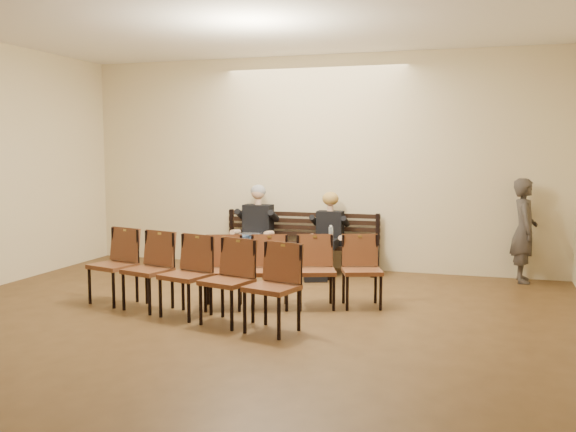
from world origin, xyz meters
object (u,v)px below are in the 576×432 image
at_px(bench, 299,257).
at_px(chair_row_front, 293,272).
at_px(seated_woman, 329,236).
at_px(water_bottle, 331,241).
at_px(bag, 315,273).
at_px(chair_row_back, 185,276).
at_px(passerby, 524,223).
at_px(laptop, 251,236).
at_px(seated_man, 256,227).

distance_m(bench, chair_row_front, 2.49).
height_order(seated_woman, water_bottle, seated_woman).
xyz_separation_m(bench, bag, (0.49, -0.76, -0.10)).
distance_m(bag, chair_row_back, 2.62).
height_order(passerby, chair_row_front, passerby).
height_order(bag, passerby, passerby).
xyz_separation_m(laptop, water_bottle, (1.38, -0.15, -0.00)).
relative_size(water_bottle, chair_row_front, 0.11).
bearing_deg(bench, bag, -57.45).
bearing_deg(chair_row_back, bench, 96.93).
xyz_separation_m(seated_man, seated_woman, (1.22, 0.00, -0.10)).
bearing_deg(bag, seated_man, 151.42).
height_order(bench, bag, bench).
xyz_separation_m(bench, water_bottle, (0.64, -0.41, 0.34)).
height_order(chair_row_front, chair_row_back, chair_row_back).
distance_m(water_bottle, passerby, 2.88).
distance_m(laptop, bag, 1.40).
xyz_separation_m(seated_man, laptop, (-0.05, -0.13, -0.13)).
relative_size(seated_man, passerby, 0.78).
bearing_deg(bag, water_bottle, 67.18).
distance_m(bench, seated_man, 0.85).
relative_size(water_bottle, chair_row_back, 0.08).
relative_size(bench, bag, 7.54).
relative_size(laptop, water_bottle, 1.39).
bearing_deg(chair_row_front, laptop, 103.17).
distance_m(seated_woman, water_bottle, 0.31).
bearing_deg(chair_row_front, seated_woman, 73.06).
relative_size(bench, seated_woman, 2.18).
distance_m(water_bottle, bag, 0.59).
xyz_separation_m(laptop, passerby, (4.20, 0.35, 0.32)).
bearing_deg(bench, laptop, -161.21).
relative_size(bench, chair_row_front, 1.18).
distance_m(bench, bag, 0.91).
relative_size(bench, chair_row_back, 0.88).
bearing_deg(seated_man, chair_row_front, -59.97).
bearing_deg(seated_man, bag, -28.58).
distance_m(passerby, chair_row_front, 3.80).
height_order(seated_woman, chair_row_back, seated_woman).
height_order(bench, seated_man, seated_man).
bearing_deg(bag, laptop, 157.40).
bearing_deg(seated_man, passerby, 3.04).
distance_m(bench, laptop, 0.85).
bearing_deg(bench, chair_row_back, -98.34).
bearing_deg(chair_row_back, laptop, 110.61).
bearing_deg(water_bottle, chair_row_back, -111.68).
bearing_deg(laptop, bag, -13.15).
xyz_separation_m(chair_row_front, chair_row_back, (-1.09, -0.78, 0.03)).
bearing_deg(seated_woman, chair_row_back, -108.08).
distance_m(chair_row_front, chair_row_back, 1.34).
distance_m(water_bottle, chair_row_front, 2.00).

